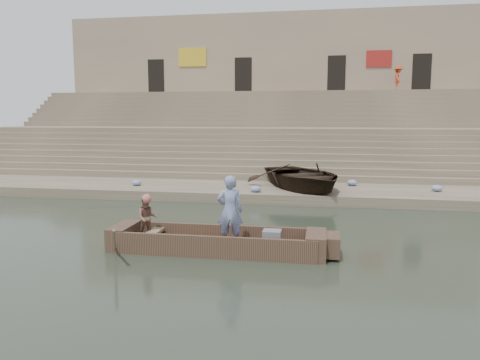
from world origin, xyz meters
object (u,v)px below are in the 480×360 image
(rowing_man, at_px, (147,218))
(pedestrian, at_px, (398,79))
(main_rowboat, at_px, (217,247))
(standing_man, at_px, (230,211))
(beached_rowboat, at_px, (302,176))
(television, at_px, (272,238))

(rowing_man, distance_m, pedestrian, 25.64)
(main_rowboat, xyz_separation_m, pedestrian, (7.74, 23.25, 5.96))
(standing_man, relative_size, beached_rowboat, 0.34)
(standing_man, xyz_separation_m, beached_rowboat, (1.44, 8.65, -0.18))
(standing_man, distance_m, television, 1.27)
(rowing_man, bearing_deg, standing_man, -30.53)
(television, bearing_deg, rowing_man, 178.47)
(main_rowboat, height_order, television, television)
(main_rowboat, relative_size, standing_man, 2.77)
(beached_rowboat, height_order, pedestrian, pedestrian)
(rowing_man, relative_size, beached_rowboat, 0.22)
(beached_rowboat, bearing_deg, television, -121.07)
(standing_man, xyz_separation_m, pedestrian, (7.35, 23.42, 4.95))
(standing_man, bearing_deg, beached_rowboat, -108.66)
(standing_man, height_order, rowing_man, standing_man)
(main_rowboat, xyz_separation_m, television, (1.43, 0.00, 0.31))
(rowing_man, distance_m, television, 3.37)
(standing_man, bearing_deg, main_rowboat, -32.86)
(rowing_man, xyz_separation_m, pedestrian, (9.66, 23.16, 5.27))
(television, distance_m, pedestrian, 24.74)
(standing_man, relative_size, rowing_man, 1.57)
(pedestrian, bearing_deg, beached_rowboat, 161.70)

